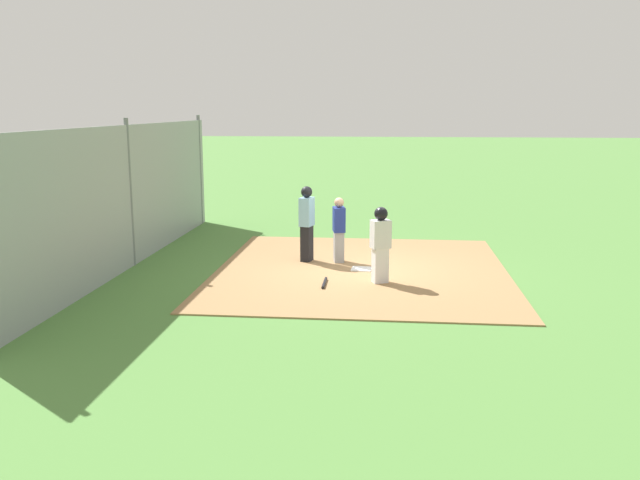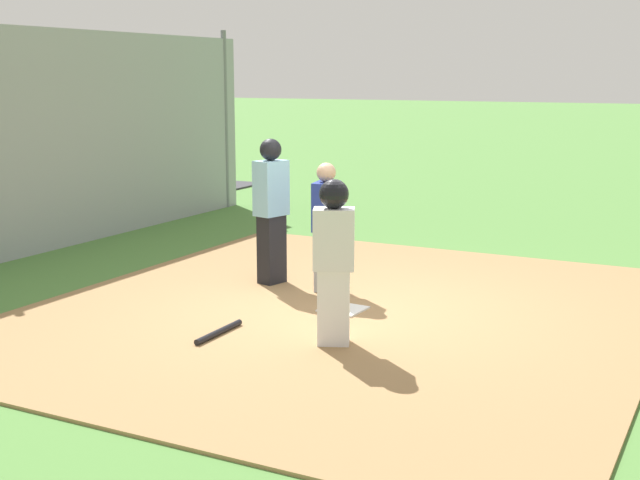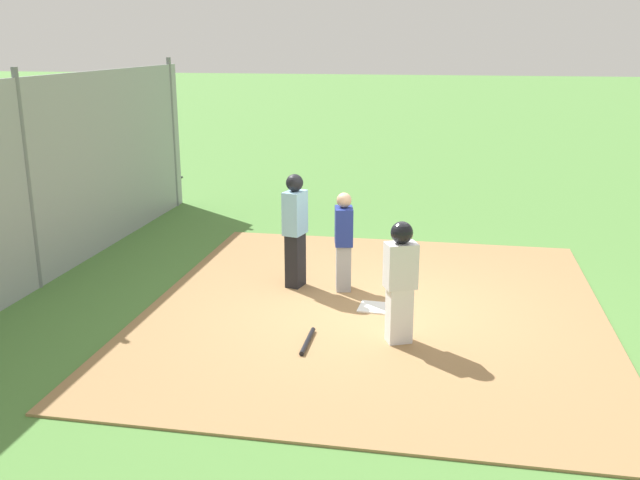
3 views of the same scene
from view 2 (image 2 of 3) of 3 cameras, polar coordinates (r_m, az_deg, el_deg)
name	(u,v)px [view 2 (image 2 of 3)]	position (r m, az deg, el deg)	size (l,w,h in m)	color
ground_plane	(343,313)	(9.27, 1.56, -4.89)	(140.00, 140.00, 0.00)	#51843D
dirt_infield	(343,311)	(9.27, 1.56, -4.80)	(7.20, 6.40, 0.03)	#9E774C
home_plate	(343,309)	(9.26, 1.56, -4.65)	(0.44, 0.44, 0.02)	white
catcher	(326,225)	(9.95, 0.42, 0.98)	(0.42, 0.33, 1.51)	#9E9EA3
umpire	(271,208)	(10.29, -3.29, 2.17)	(0.43, 0.35, 1.76)	black
runner	(334,252)	(7.92, 0.93, -0.84)	(0.39, 0.45, 1.57)	silver
baseball_bat	(219,332)	(8.46, -6.79, -6.14)	(0.06, 0.06, 0.76)	black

